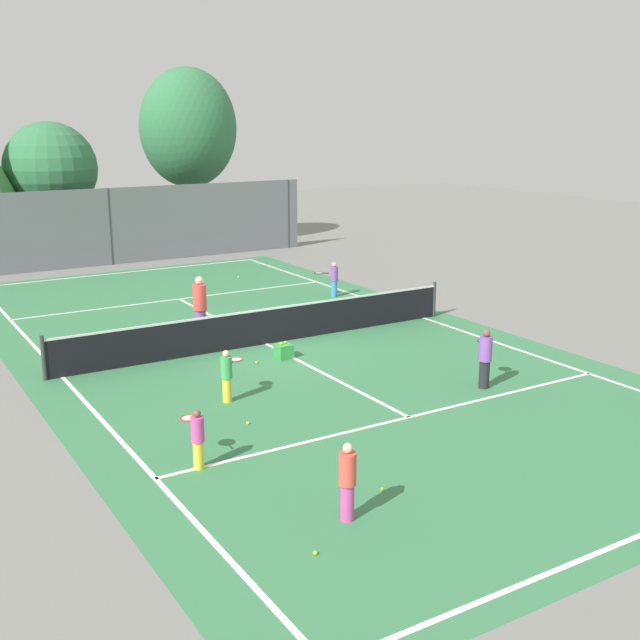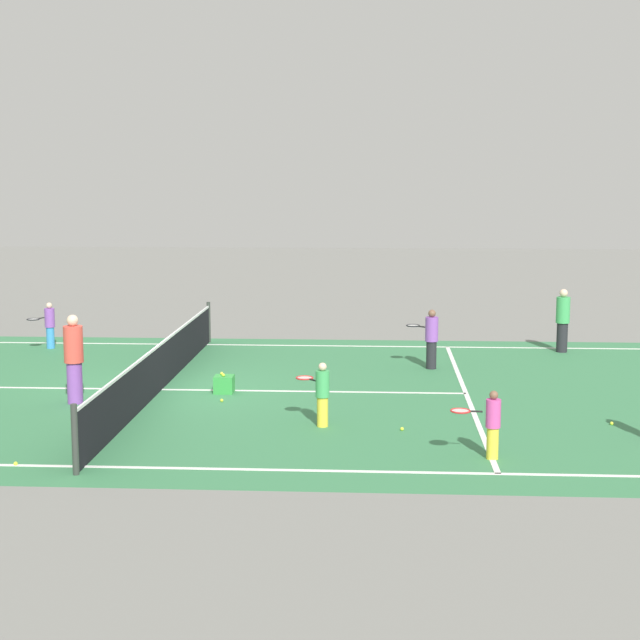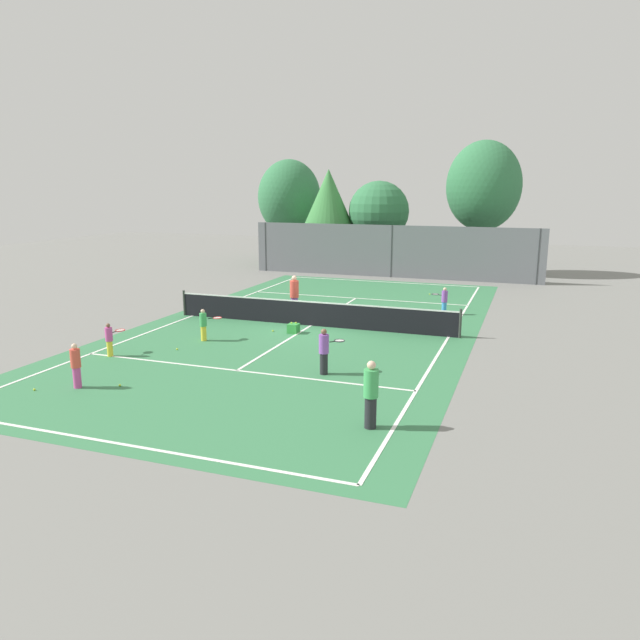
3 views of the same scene
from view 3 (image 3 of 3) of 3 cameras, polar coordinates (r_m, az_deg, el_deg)
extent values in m
plane|color=slate|center=(23.99, -0.87, -0.55)|extent=(80.00, 80.00, 0.00)
cube|color=#387A4C|center=(23.98, -0.87, -0.54)|extent=(13.00, 25.00, 0.00)
cube|color=white|center=(26.39, -12.11, 0.41)|extent=(0.10, 24.00, 0.01)
cube|color=white|center=(22.68, 12.24, -1.59)|extent=(0.10, 24.00, 0.01)
cube|color=white|center=(13.97, -18.90, -11.14)|extent=(11.00, 0.10, 0.01)
cube|color=white|center=(35.26, 6.05, 3.67)|extent=(11.00, 0.10, 0.01)
cube|color=white|center=(18.35, -7.98, -4.82)|extent=(11.00, 0.10, 0.01)
cube|color=white|center=(29.93, 3.47, 2.11)|extent=(11.00, 0.10, 0.01)
cube|color=white|center=(23.98, -0.87, -0.53)|extent=(0.10, 12.80, 0.01)
cylinder|color=#333833|center=(26.49, -12.90, 1.62)|extent=(0.10, 0.10, 1.10)
cylinder|color=#333833|center=(22.51, 13.32, -0.33)|extent=(0.10, 0.10, 1.10)
cube|color=black|center=(23.88, -0.87, 0.56)|extent=(11.80, 0.03, 0.95)
cube|color=white|center=(23.78, -0.88, 1.74)|extent=(11.80, 0.04, 0.05)
cube|color=slate|center=(36.98, 6.86, 6.56)|extent=(18.00, 0.06, 3.20)
cylinder|color=#3F4447|center=(39.76, -5.24, 7.01)|extent=(0.12, 0.12, 3.20)
cylinder|color=#3F4447|center=(36.98, 6.86, 6.56)|extent=(0.12, 0.12, 3.20)
cylinder|color=#3F4447|center=(36.05, 20.20, 5.71)|extent=(0.12, 0.12, 3.20)
cylinder|color=brown|center=(44.21, -2.90, 7.31)|extent=(0.47, 0.47, 2.72)
ellipsoid|color=#337547|center=(44.03, -2.95, 11.68)|extent=(4.48, 4.92, 5.37)
cylinder|color=brown|center=(39.41, 15.12, 6.77)|extent=(0.30, 0.30, 3.46)
ellipsoid|color=#337547|center=(39.23, 15.44, 12.31)|extent=(4.62, 4.10, 5.54)
cylinder|color=brown|center=(40.39, 0.81, 6.78)|extent=(0.47, 0.47, 2.67)
cone|color=#3D8442|center=(40.18, 0.83, 11.49)|extent=(3.56, 3.56, 3.96)
cylinder|color=brown|center=(40.13, 5.58, 6.49)|extent=(0.30, 0.30, 2.40)
sphere|color=#337547|center=(39.93, 5.67, 10.33)|extent=(3.97, 3.97, 3.97)
cylinder|color=purple|center=(25.67, -2.46, 1.27)|extent=(0.30, 0.30, 0.83)
cylinder|color=#E54C3F|center=(25.53, -2.48, 2.99)|extent=(0.38, 0.38, 0.73)
sphere|color=beige|center=(25.46, -2.49, 4.04)|extent=(0.22, 0.22, 0.22)
cylinder|color=yellow|center=(21.99, -11.10, -1.27)|extent=(0.20, 0.20, 0.55)
cylinder|color=#3FA559|center=(21.88, -11.16, 0.03)|extent=(0.25, 0.25, 0.48)
sphere|color=beige|center=(21.81, -11.19, 0.84)|extent=(0.15, 0.15, 0.15)
cylinder|color=black|center=(21.93, -10.46, 0.15)|extent=(0.17, 0.16, 0.03)
torus|color=red|center=(21.98, -9.82, 0.21)|extent=(0.47, 0.47, 0.03)
cylinder|color=silver|center=(21.98, -9.82, 0.21)|extent=(0.39, 0.39, 0.00)
cylinder|color=#232328|center=(17.75, 0.37, -4.22)|extent=(0.24, 0.24, 0.65)
cylinder|color=purple|center=(17.59, 0.37, -2.31)|extent=(0.30, 0.30, 0.57)
sphere|color=brown|center=(17.49, 0.37, -1.13)|extent=(0.18, 0.18, 0.18)
cylinder|color=black|center=(17.73, 1.20, -2.09)|extent=(0.15, 0.17, 0.03)
torus|color=black|center=(17.86, 1.88, -1.99)|extent=(0.46, 0.46, 0.03)
cylinder|color=silver|center=(17.86, 1.88, -1.99)|extent=(0.39, 0.39, 0.00)
cylinder|color=#D14799|center=(17.92, -22.29, -5.13)|extent=(0.22, 0.22, 0.60)
cylinder|color=#E54C3F|center=(17.77, -22.44, -3.41)|extent=(0.27, 0.27, 0.52)
sphere|color=beige|center=(17.68, -22.53, -2.35)|extent=(0.16, 0.16, 0.16)
cylinder|color=#232328|center=(13.96, 4.87, -8.83)|extent=(0.28, 0.28, 0.76)
cylinder|color=#3FA559|center=(13.71, 4.92, -6.07)|extent=(0.35, 0.35, 0.66)
sphere|color=beige|center=(13.58, 4.96, -4.34)|extent=(0.21, 0.21, 0.21)
cylinder|color=yellow|center=(20.82, -19.52, -2.60)|extent=(0.19, 0.19, 0.52)
cylinder|color=#D14799|center=(20.70, -19.62, -1.30)|extent=(0.24, 0.24, 0.46)
sphere|color=brown|center=(20.64, -19.68, -0.50)|extent=(0.14, 0.14, 0.14)
cylinder|color=black|center=(20.88, -19.11, -1.08)|extent=(0.05, 0.20, 0.03)
torus|color=red|center=(21.06, -18.64, -0.94)|extent=(0.36, 0.36, 0.03)
cylinder|color=silver|center=(21.06, -18.64, -0.94)|extent=(0.30, 0.30, 0.00)
cylinder|color=#388CD8|center=(26.57, 11.82, 1.11)|extent=(0.21, 0.21, 0.56)
cylinder|color=purple|center=(26.47, 11.87, 2.23)|extent=(0.26, 0.26, 0.49)
sphere|color=beige|center=(26.41, 11.90, 2.92)|extent=(0.15, 0.15, 0.15)
cylinder|color=black|center=(26.64, 11.41, 2.37)|extent=(0.19, 0.13, 0.03)
torus|color=black|center=(26.80, 11.00, 2.45)|extent=(0.45, 0.45, 0.03)
cylinder|color=silver|center=(26.80, 11.00, 2.45)|extent=(0.38, 0.38, 0.00)
cube|color=green|center=(22.77, -2.56, -0.81)|extent=(0.40, 0.40, 0.36)
sphere|color=#CCE533|center=(22.76, -2.75, -0.27)|extent=(0.07, 0.07, 0.07)
sphere|color=#CCE533|center=(22.75, -2.32, -0.27)|extent=(0.07, 0.07, 0.07)
sphere|color=#CCE533|center=(17.70, -18.66, -5.95)|extent=(0.07, 0.07, 0.07)
sphere|color=#CCE533|center=(24.53, 3.19, -0.19)|extent=(0.07, 0.07, 0.07)
sphere|color=#CCE533|center=(27.29, -10.91, 0.92)|extent=(0.07, 0.07, 0.07)
sphere|color=#CCE533|center=(25.79, -4.55, 0.43)|extent=(0.07, 0.07, 0.07)
sphere|color=#CCE533|center=(21.00, -13.56, -2.74)|extent=(0.07, 0.07, 0.07)
sphere|color=#CCE533|center=(31.38, 10.49, 2.46)|extent=(0.07, 0.07, 0.07)
sphere|color=#CCE533|center=(28.39, -7.12, 1.50)|extent=(0.07, 0.07, 0.07)
sphere|color=#CCE533|center=(23.06, -4.54, -1.04)|extent=(0.07, 0.07, 0.07)
sphere|color=#CCE533|center=(27.96, -6.85, 1.34)|extent=(0.07, 0.07, 0.07)
sphere|color=#CCE533|center=(18.22, -25.74, -6.04)|extent=(0.07, 0.07, 0.07)
camera|label=1|loc=(18.16, -60.65, 8.18)|focal=44.29mm
camera|label=2|loc=(33.14, -39.12, 8.22)|focal=54.91mm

